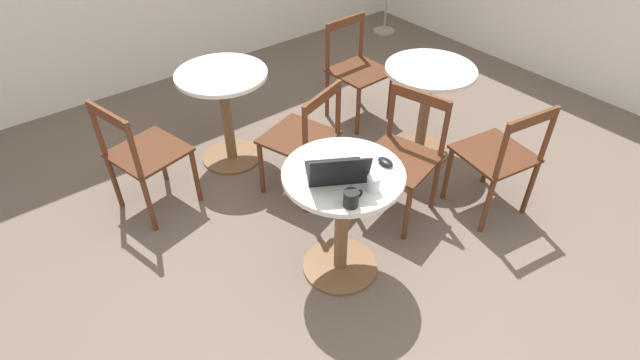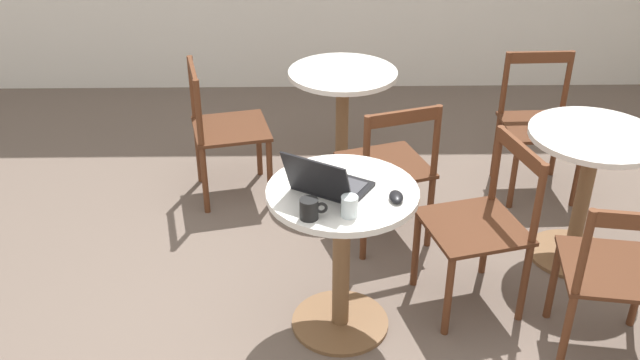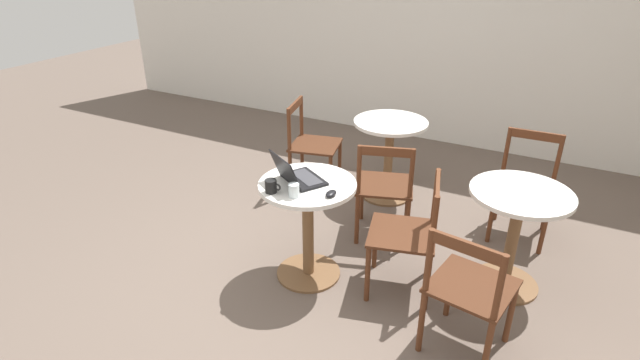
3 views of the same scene
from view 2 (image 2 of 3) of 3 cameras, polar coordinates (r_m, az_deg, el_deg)
The scene contains 13 objects.
ground_plane at distance 3.38m, azimuth 3.15°, elevation -13.41°, with size 16.00×16.00×0.00m, color #66564C.
cafe_table_near at distance 3.19m, azimuth 1.75°, elevation -4.37°, with size 0.66×0.66×0.75m.
cafe_table_mid at distance 3.92m, azimuth 20.64°, elevation 0.49°, with size 0.66×0.66×0.75m.
cafe_table_far at distance 4.44m, azimuth 1.79°, elevation 5.92°, with size 0.66×0.66×0.75m.
chair_near_right at distance 3.47m, azimuth 12.79°, elevation -3.59°, with size 0.54×0.54×0.85m.
chair_mid_back at distance 4.58m, azimuth 17.09°, elevation 4.28°, with size 0.46×0.46×0.85m.
chair_mid_front at distance 3.32m, azimuth 22.62°, elevation -7.16°, with size 0.51×0.51×0.85m.
chair_far_left at distance 4.35m, azimuth -7.70°, elevation 3.99°, with size 0.53×0.53×0.85m.
chair_far_front at distance 3.89m, azimuth 5.46°, elevation 0.86°, with size 0.56×0.56×0.85m.
laptop at distance 3.03m, azimuth 0.65°, elevation -0.22°, with size 0.41×0.40×0.21m.
mouse at distance 3.00m, azimuth 6.11°, elevation -1.34°, with size 0.06×0.10×0.03m.
mug at distance 2.85m, azimuth -0.83°, elevation -2.32°, with size 0.11×0.08×0.09m.
drinking_glass at distance 2.87m, azimuth 2.37°, elevation -2.12°, with size 0.07×0.07×0.09m.
Camera 2 is at (-0.22, -2.46, 2.30)m, focal length 40.00 mm.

